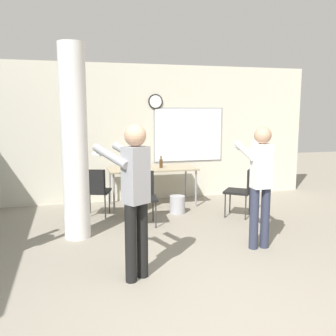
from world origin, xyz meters
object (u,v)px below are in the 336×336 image
chair_mid_room (242,188)px  chair_table_left (96,189)px  folding_table (152,170)px  chair_table_front (143,194)px  person_playing_front (134,190)px  bottle_on_table (161,163)px  person_playing_side (260,178)px

chair_mid_room → chair_table_left: bearing=165.5°
folding_table → chair_mid_room: 1.81m
folding_table → chair_table_front: 1.26m
person_playing_front → chair_table_left: bearing=95.2°
chair_table_front → chair_mid_room: size_ratio=1.00×
bottle_on_table → chair_mid_room: bottle_on_table is taller
person_playing_side → folding_table: bearing=108.8°
folding_table → person_playing_side: bearing=-71.2°
folding_table → person_playing_front: 3.29m
bottle_on_table → person_playing_side: (0.72, -2.62, 0.13)m
bottle_on_table → person_playing_front: bearing=-108.9°
folding_table → person_playing_front: (-0.90, -3.15, 0.31)m
chair_mid_room → person_playing_side: bearing=-107.5°
chair_table_front → folding_table: bearing=70.3°
folding_table → bottle_on_table: 0.22m
folding_table → chair_table_left: chair_table_left is taller
folding_table → bottle_on_table: size_ratio=7.28×
bottle_on_table → person_playing_side: 2.72m
folding_table → bottle_on_table: bottle_on_table is taller
chair_table_left → chair_mid_room: size_ratio=1.00×
chair_mid_room → person_playing_front: (-2.25, -1.96, 0.50)m
chair_table_left → person_playing_front: 2.66m
bottle_on_table → person_playing_side: bearing=-74.6°
chair_mid_room → person_playing_side: 1.58m
person_playing_side → person_playing_front: bearing=-163.9°
bottle_on_table → person_playing_side: person_playing_side is taller
folding_table → bottle_on_table: bearing=-5.0°
chair_table_left → chair_table_front: bearing=-41.1°
chair_table_left → person_playing_front: person_playing_front is taller
folding_table → person_playing_front: size_ratio=1.00×
bottle_on_table → chair_table_left: 1.45m
bottle_on_table → person_playing_front: 3.32m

